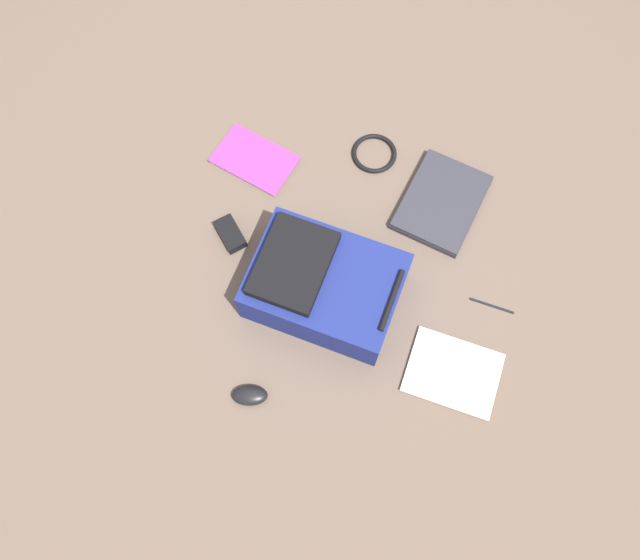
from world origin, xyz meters
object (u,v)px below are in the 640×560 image
Objects in this scene: book_blue at (453,373)px; pen_black at (492,305)px; backpack at (323,285)px; computer_mouse at (250,395)px; laptop at (442,202)px; cable_coil at (374,153)px; power_brick at (230,234)px; book_red at (255,160)px.

book_blue reaches higher than pen_black.
backpack reaches higher than computer_mouse.
cable_coil is (-0.14, -0.26, -0.01)m from laptop.
laptop is 0.89m from computer_mouse.
power_brick is 0.87m from pen_black.
book_blue is 0.97m from book_red.
book_blue is 2.72× the size of computer_mouse.
book_blue is at bearing 70.58° from backpack.
computer_mouse is 0.70× the size of cable_coil.
book_blue and book_red have the same top height.
backpack is at bearing -5.76° from cable_coil.
backpack is 0.37m from power_brick.
laptop is at bearing -145.57° from pen_black.
pen_black is at bearing 34.43° from laptop.
laptop is 1.20× the size of book_red.
laptop is 0.58m from book_blue.
backpack is 3.13× the size of cable_coil.
computer_mouse is (0.77, -0.45, 0.00)m from laptop.
laptop reaches higher than cable_coil.
book_blue is (0.16, 0.44, -0.08)m from backpack.
book_blue is 0.62m from computer_mouse.
backpack is 1.65× the size of book_blue.
backpack is 4.11× the size of power_brick.
backpack is at bearing 146.04° from computer_mouse.
backpack reaches higher than pen_black.
cable_coil is (-0.70, -0.39, 0.00)m from book_blue.
book_blue is 1.90× the size of cable_coil.
power_brick reaches higher than cable_coil.
power_brick is (-0.13, -0.34, -0.07)m from backpack.
book_red is at bearing -140.81° from backpack.
power_brick is (0.29, -0.00, 0.01)m from book_red.
backpack is at bearing -109.42° from book_blue.
book_blue is at bearing 70.27° from power_brick.
power_brick reaches higher than book_red.
book_blue is 2.07× the size of pen_black.
computer_mouse is (0.37, -0.14, -0.07)m from backpack.
cable_coil is 0.66m from pen_black.
computer_mouse is at bearing -30.22° from laptop.
cable_coil is 0.57m from power_brick.
pen_black is at bearing 110.77° from computer_mouse.
laptop reaches higher than book_blue.
cable_coil reaches higher than pen_black.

